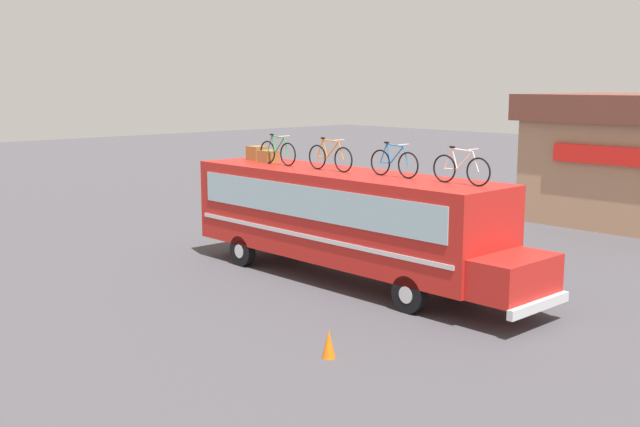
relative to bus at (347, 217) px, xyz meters
The scene contains 9 objects.
ground_plane 1.89m from the bus, behind, with size 120.00×120.00×0.00m, color #423F44.
bus is the anchor object (origin of this frame).
luggage_bag_1 4.75m from the bus, behind, with size 0.53×0.53×0.47m, color olive.
luggage_bag_2 3.94m from the bus, behind, with size 0.53×0.52×0.39m, color olive.
rooftop_bicycle_1 3.37m from the bus, behind, with size 1.71×0.44×0.96m.
rooftop_bicycle_2 1.80m from the bus, 168.06° to the right, with size 1.82×0.44×0.96m.
rooftop_bicycle_3 2.38m from the bus, ahead, with size 1.72×0.44×0.95m.
rooftop_bicycle_4 4.20m from the bus, ahead, with size 1.77×0.44×0.96m.
traffic_cone 6.66m from the bus, 48.20° to the right, with size 0.29×0.29×0.61m, color orange.
Camera 1 is at (15.69, -15.45, 5.71)m, focal length 43.07 mm.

